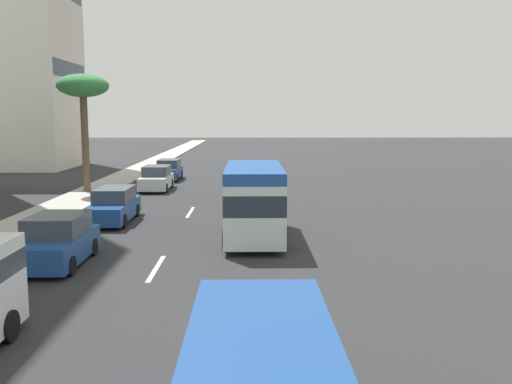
{
  "coord_description": "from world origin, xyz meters",
  "views": [
    {
      "loc": [
        -2.86,
        -3.09,
        5.02
      ],
      "look_at": [
        19.14,
        -3.4,
        1.98
      ],
      "focal_mm": 38.24,
      "sensor_mm": 36.0,
      "label": 1
    }
  ],
  "objects_px": {
    "car_third": "(156,179)",
    "minibus_lead": "(254,199)",
    "car_fourth": "(114,206)",
    "car_seventh": "(57,242)",
    "car_sixth": "(169,170)",
    "palm_tree": "(83,90)"
  },
  "relations": [
    {
      "from": "car_third",
      "to": "minibus_lead",
      "type": "bearing_deg",
      "value": 23.38
    },
    {
      "from": "car_fourth",
      "to": "car_seventh",
      "type": "relative_size",
      "value": 1.13
    },
    {
      "from": "car_sixth",
      "to": "palm_tree",
      "type": "distance_m",
      "value": 10.8
    },
    {
      "from": "car_seventh",
      "to": "car_fourth",
      "type": "bearing_deg",
      "value": 179.48
    },
    {
      "from": "car_fourth",
      "to": "car_seventh",
      "type": "bearing_deg",
      "value": -0.52
    },
    {
      "from": "minibus_lead",
      "to": "car_fourth",
      "type": "distance_m",
      "value": 7.73
    },
    {
      "from": "minibus_lead",
      "to": "car_sixth",
      "type": "relative_size",
      "value": 1.44
    },
    {
      "from": "car_seventh",
      "to": "palm_tree",
      "type": "relative_size",
      "value": 0.54
    },
    {
      "from": "car_fourth",
      "to": "car_seventh",
      "type": "xyz_separation_m",
      "value": [
        -7.7,
        0.07,
        0.03
      ]
    },
    {
      "from": "car_sixth",
      "to": "car_seventh",
      "type": "relative_size",
      "value": 1.09
    },
    {
      "from": "minibus_lead",
      "to": "car_sixth",
      "type": "height_order",
      "value": "minibus_lead"
    },
    {
      "from": "car_third",
      "to": "car_seventh",
      "type": "height_order",
      "value": "car_seventh"
    },
    {
      "from": "car_third",
      "to": "car_seventh",
      "type": "xyz_separation_m",
      "value": [
        -19.17,
        0.2,
        0.01
      ]
    },
    {
      "from": "car_fourth",
      "to": "car_sixth",
      "type": "height_order",
      "value": "car_fourth"
    },
    {
      "from": "car_fourth",
      "to": "palm_tree",
      "type": "height_order",
      "value": "palm_tree"
    },
    {
      "from": "car_seventh",
      "to": "palm_tree",
      "type": "xyz_separation_m",
      "value": [
        17.44,
        4.07,
        5.93
      ]
    },
    {
      "from": "car_seventh",
      "to": "palm_tree",
      "type": "distance_m",
      "value": 18.87
    },
    {
      "from": "minibus_lead",
      "to": "car_seventh",
      "type": "bearing_deg",
      "value": 120.28
    },
    {
      "from": "car_fourth",
      "to": "palm_tree",
      "type": "relative_size",
      "value": 0.61
    },
    {
      "from": "car_sixth",
      "to": "palm_tree",
      "type": "bearing_deg",
      "value": -28.07
    },
    {
      "from": "minibus_lead",
      "to": "car_fourth",
      "type": "xyz_separation_m",
      "value": [
        3.74,
        6.71,
        -0.88
      ]
    },
    {
      "from": "car_seventh",
      "to": "car_sixth",
      "type": "bearing_deg",
      "value": 179.63
    }
  ]
}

